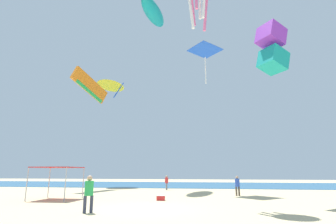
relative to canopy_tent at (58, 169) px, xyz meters
name	(u,v)px	position (x,y,z in m)	size (l,w,h in m)	color
ground	(144,210)	(7.63, -3.81, -2.26)	(110.00, 110.00, 0.10)	#D1BA8C
ocean_strip	(186,185)	(7.63, 23.28, -2.20)	(110.00, 18.95, 0.03)	#28608C
canopy_tent	(58,169)	(0.00, 0.00, 0.00)	(2.98, 2.75, 2.34)	#B2B2B7
person_near_tent	(237,184)	(13.60, 5.07, -1.25)	(0.39, 0.39, 1.64)	brown
person_leftmost	(89,191)	(5.23, -5.79, -1.15)	(0.43, 0.43, 1.82)	#33384C
person_central	(167,181)	(6.52, 11.31, -1.29)	(0.37, 0.42, 1.58)	slate
cooler_box	(161,198)	(7.81, 0.43, -2.04)	(0.57, 0.37, 0.35)	red
kite_diamond_blue	(205,52)	(11.23, 7.81, 12.35)	(3.94, 3.94, 3.92)	blue
kite_parafoil_orange	(90,86)	(-3.29, 11.21, 10.32)	(2.69, 5.58, 3.61)	orange
kite_box_purple	(272,48)	(15.98, -0.55, 8.40)	(2.38, 2.32, 3.59)	purple
kite_inflatable_teal	(153,12)	(4.28, 13.36, 21.38)	(3.25, 7.26, 2.60)	teal
kite_delta_yellow	(111,84)	(-3.10, 17.85, 12.84)	(5.56, 5.59, 3.44)	yellow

